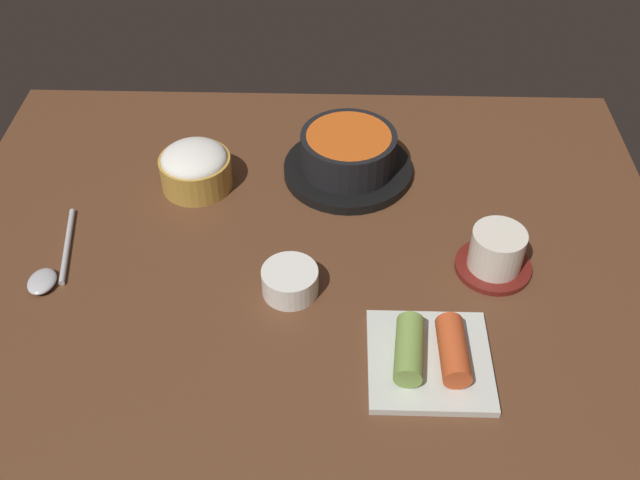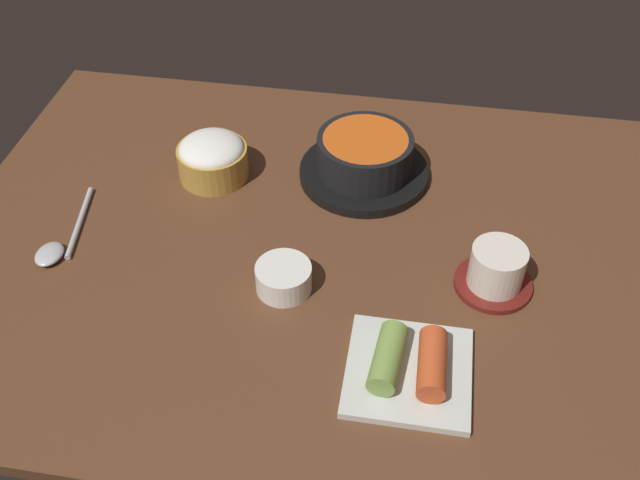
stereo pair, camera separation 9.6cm
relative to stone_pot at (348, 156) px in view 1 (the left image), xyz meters
The scene contains 7 objects.
dining_table 17.44cm from the stone_pot, 109.71° to the right, with size 100.00×76.00×2.00cm, color #56331E.
stone_pot is the anchor object (origin of this frame).
rice_bowl 22.62cm from the stone_pot, behind, with size 10.48×10.48×6.73cm.
tea_cup_with_saucer 27.43cm from the stone_pot, 45.65° to the right, with size 10.02×10.02×6.33cm.
banchan_cup_center 25.43cm from the stone_pot, 106.77° to the right, with size 7.22×7.22×3.61cm.
kimchi_plate 36.63cm from the stone_pot, 74.94° to the right, with size 14.33×14.33×4.29cm.
spoon 44.86cm from the stone_pot, 150.44° to the right, with size 4.66×16.52×1.35cm.
Camera 1 is at (3.92, -71.42, 71.30)cm, focal length 40.97 mm.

